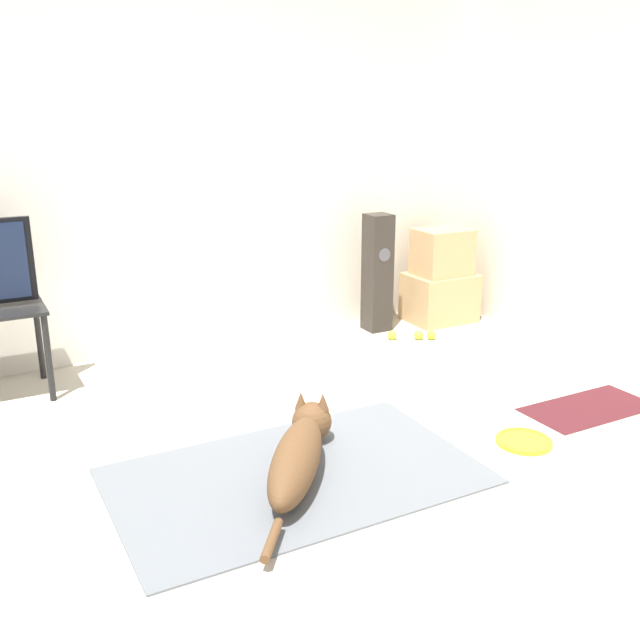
# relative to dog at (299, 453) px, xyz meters

# --- Properties ---
(ground_plane) EXTENTS (12.00, 12.00, 0.00)m
(ground_plane) POSITION_rel_dog_xyz_m (-0.14, -0.08, -0.13)
(ground_plane) COLOR #BCB29E
(wall_back) EXTENTS (8.00, 0.06, 2.55)m
(wall_back) POSITION_rel_dog_xyz_m (-0.14, 2.02, 1.15)
(wall_back) COLOR silver
(wall_back) RESTS_ON ground_plane
(area_rug) EXTENTS (1.64, 1.01, 0.01)m
(area_rug) POSITION_rel_dog_xyz_m (-0.01, 0.02, -0.12)
(area_rug) COLOR slate
(area_rug) RESTS_ON ground_plane
(dog) EXTENTS (0.75, 0.96, 0.26)m
(dog) POSITION_rel_dog_xyz_m (0.00, 0.00, 0.00)
(dog) COLOR brown
(dog) RESTS_ON area_rug
(frisbee) EXTENTS (0.28, 0.28, 0.03)m
(frisbee) POSITION_rel_dog_xyz_m (1.14, -0.23, -0.11)
(frisbee) COLOR yellow
(frisbee) RESTS_ON ground_plane
(cardboard_box_lower) EXTENTS (0.50, 0.39, 0.37)m
(cardboard_box_lower) POSITION_rel_dog_xyz_m (2.05, 1.67, 0.06)
(cardboard_box_lower) COLOR tan
(cardboard_box_lower) RESTS_ON ground_plane
(cardboard_box_upper) EXTENTS (0.40, 0.31, 0.35)m
(cardboard_box_upper) POSITION_rel_dog_xyz_m (2.05, 1.66, 0.42)
(cardboard_box_upper) COLOR tan
(cardboard_box_upper) RESTS_ON cardboard_box_lower
(floor_speaker) EXTENTS (0.17, 0.18, 0.87)m
(floor_speaker) POSITION_rel_dog_xyz_m (1.50, 1.71, 0.31)
(floor_speaker) COLOR #2D2823
(floor_speaker) RESTS_ON ground_plane
(tennis_ball_by_boxes) EXTENTS (0.07, 0.07, 0.07)m
(tennis_ball_by_boxes) POSITION_rel_dog_xyz_m (1.72, 1.32, -0.09)
(tennis_ball_by_boxes) COLOR #C6E033
(tennis_ball_by_boxes) RESTS_ON ground_plane
(tennis_ball_near_speaker) EXTENTS (0.07, 0.07, 0.07)m
(tennis_ball_near_speaker) POSITION_rel_dog_xyz_m (1.64, 1.36, -0.09)
(tennis_ball_near_speaker) COLOR #C6E033
(tennis_ball_near_speaker) RESTS_ON ground_plane
(tennis_ball_loose_on_carpet) EXTENTS (0.07, 0.07, 0.07)m
(tennis_ball_loose_on_carpet) POSITION_rel_dog_xyz_m (1.47, 1.45, -0.09)
(tennis_ball_loose_on_carpet) COLOR #C6E033
(tennis_ball_loose_on_carpet) RESTS_ON ground_plane
(door_mat) EXTENTS (0.76, 0.37, 0.01)m
(door_mat) POSITION_rel_dog_xyz_m (1.77, -0.08, -0.12)
(door_mat) COLOR #47191E
(door_mat) RESTS_ON ground_plane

